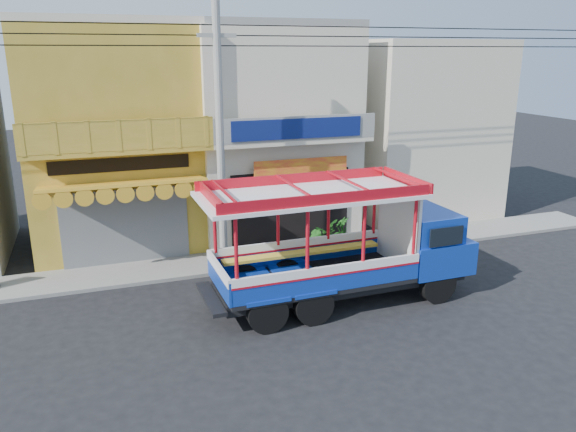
# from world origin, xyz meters

# --- Properties ---
(ground) EXTENTS (90.00, 90.00, 0.00)m
(ground) POSITION_xyz_m (0.00, 0.00, 0.00)
(ground) COLOR black
(ground) RESTS_ON ground
(sidewalk) EXTENTS (30.00, 2.00, 0.12)m
(sidewalk) POSITION_xyz_m (0.00, 4.00, 0.06)
(sidewalk) COLOR slate
(sidewalk) RESTS_ON ground
(shophouse_left) EXTENTS (6.00, 7.50, 8.24)m
(shophouse_left) POSITION_xyz_m (-4.00, 7.96, 4.11)
(shophouse_left) COLOR #A28924
(shophouse_left) RESTS_ON ground
(shophouse_right) EXTENTS (6.00, 6.75, 8.24)m
(shophouse_right) POSITION_xyz_m (2.00, 7.96, 4.11)
(shophouse_right) COLOR beige
(shophouse_right) RESTS_ON ground
(party_pilaster) EXTENTS (0.35, 0.30, 8.00)m
(party_pilaster) POSITION_xyz_m (-1.00, 4.85, 4.00)
(party_pilaster) COLOR beige
(party_pilaster) RESTS_ON ground
(filler_building_right) EXTENTS (6.00, 6.00, 7.60)m
(filler_building_right) POSITION_xyz_m (9.00, 8.00, 3.80)
(filler_building_right) COLOR beige
(filler_building_right) RESTS_ON ground
(utility_pole) EXTENTS (28.00, 0.26, 9.00)m
(utility_pole) POSITION_xyz_m (-0.85, 3.30, 5.03)
(utility_pole) COLOR gray
(utility_pole) RESTS_ON ground
(songthaew_truck) EXTENTS (7.95, 2.78, 3.69)m
(songthaew_truck) POSITION_xyz_m (2.23, -0.19, 1.78)
(songthaew_truck) COLOR black
(songthaew_truck) RESTS_ON ground
(potted_plant_a) EXTENTS (1.29, 1.31, 1.10)m
(potted_plant_a) POSITION_xyz_m (2.88, 3.84, 0.67)
(potted_plant_a) COLOR #1B5217
(potted_plant_a) RESTS_ON sidewalk
(potted_plant_b) EXTENTS (0.54, 0.60, 0.91)m
(potted_plant_b) POSITION_xyz_m (2.38, 3.42, 0.57)
(potted_plant_b) COLOR #1B5217
(potted_plant_b) RESTS_ON sidewalk
(potted_plant_c) EXTENTS (0.74, 0.74, 1.09)m
(potted_plant_c) POSITION_xyz_m (3.69, 4.05, 0.67)
(potted_plant_c) COLOR #1B5217
(potted_plant_c) RESTS_ON sidewalk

